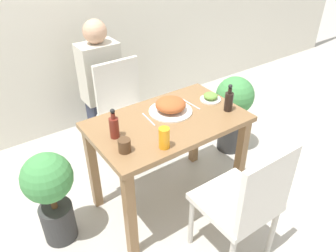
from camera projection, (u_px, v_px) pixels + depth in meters
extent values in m
plane|color=#B7B2A8|center=(168.00, 198.00, 2.57)|extent=(16.00, 16.00, 0.00)
cube|color=olive|center=(168.00, 122.00, 2.18)|extent=(1.03, 0.63, 0.04)
cube|color=olive|center=(130.00, 216.00, 1.97)|extent=(0.06, 0.06, 0.69)
cube|color=olive|center=(240.00, 160.00, 2.42)|extent=(0.06, 0.06, 0.69)
cube|color=olive|center=(93.00, 169.00, 2.34)|extent=(0.06, 0.06, 0.69)
cube|color=olive|center=(195.00, 128.00, 2.79)|extent=(0.06, 0.06, 0.69)
cube|color=silver|center=(235.00, 202.00, 1.96)|extent=(0.42, 0.42, 0.04)
cube|color=silver|center=(267.00, 191.00, 1.70)|extent=(0.40, 0.04, 0.44)
cylinder|color=#B7B2A8|center=(231.00, 198.00, 2.29)|extent=(0.03, 0.03, 0.41)
cylinder|color=#B7B2A8|center=(191.00, 221.00, 2.12)|extent=(0.03, 0.03, 0.41)
cylinder|color=#B7B2A8|center=(272.00, 232.00, 2.05)|extent=(0.03, 0.03, 0.41)
cube|color=silver|center=(130.00, 120.00, 2.74)|extent=(0.42, 0.42, 0.04)
cube|color=silver|center=(117.00, 86.00, 2.74)|extent=(0.40, 0.04, 0.44)
cylinder|color=#B7B2A8|center=(124.00, 160.00, 2.65)|extent=(0.03, 0.03, 0.41)
cylinder|color=#B7B2A8|center=(161.00, 145.00, 2.82)|extent=(0.03, 0.03, 0.41)
cylinder|color=#B7B2A8|center=(104.00, 139.00, 2.90)|extent=(0.03, 0.03, 0.41)
cylinder|color=#B7B2A8|center=(139.00, 126.00, 3.07)|extent=(0.03, 0.03, 0.41)
cylinder|color=white|center=(171.00, 111.00, 2.26)|extent=(0.30, 0.30, 0.01)
ellipsoid|color=#A35128|center=(171.00, 105.00, 2.23)|extent=(0.21, 0.21, 0.09)
cylinder|color=white|center=(210.00, 99.00, 2.40)|extent=(0.15, 0.15, 0.01)
ellipsoid|color=olive|center=(211.00, 96.00, 2.38)|extent=(0.11, 0.11, 0.05)
cylinder|color=#4C331E|center=(124.00, 146.00, 1.86)|extent=(0.07, 0.07, 0.08)
cylinder|color=orange|center=(164.00, 138.00, 1.88)|extent=(0.07, 0.07, 0.13)
cylinder|color=black|center=(229.00, 102.00, 2.24)|extent=(0.06, 0.06, 0.13)
cylinder|color=black|center=(230.00, 91.00, 2.20)|extent=(0.03, 0.03, 0.04)
sphere|color=black|center=(230.00, 86.00, 2.18)|extent=(0.03, 0.03, 0.03)
cylinder|color=maroon|center=(114.00, 128.00, 1.97)|extent=(0.06, 0.06, 0.13)
cylinder|color=maroon|center=(113.00, 116.00, 1.92)|extent=(0.03, 0.03, 0.04)
sphere|color=black|center=(112.00, 111.00, 1.90)|extent=(0.03, 0.03, 0.03)
cube|color=silver|center=(149.00, 119.00, 2.17)|extent=(0.02, 0.18, 0.00)
cube|color=silver|center=(191.00, 104.00, 2.34)|extent=(0.02, 0.19, 0.00)
cylinder|color=#333333|center=(59.00, 222.00, 2.20)|extent=(0.22, 0.22, 0.28)
cylinder|color=brown|center=(53.00, 202.00, 2.10)|extent=(0.04, 0.04, 0.09)
sphere|color=#428947|center=(47.00, 178.00, 1.98)|extent=(0.32, 0.32, 0.32)
cylinder|color=#333333|center=(230.00, 135.00, 3.05)|extent=(0.23, 0.23, 0.29)
cylinder|color=brown|center=(232.00, 117.00, 2.94)|extent=(0.04, 0.04, 0.10)
sphere|color=#428947|center=(235.00, 96.00, 2.83)|extent=(0.33, 0.33, 0.33)
cube|color=#2D3347|center=(106.00, 119.00, 3.13)|extent=(0.28, 0.20, 0.45)
cube|color=beige|center=(100.00, 72.00, 2.87)|extent=(0.34, 0.22, 0.52)
sphere|color=tan|center=(95.00, 31.00, 2.67)|extent=(0.20, 0.20, 0.20)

